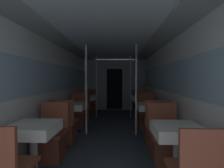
{
  "coord_description": "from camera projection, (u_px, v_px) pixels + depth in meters",
  "views": [
    {
      "loc": [
        0.19,
        -1.49,
        1.29
      ],
      "look_at": [
        0.02,
        2.52,
        1.16
      ],
      "focal_mm": 28.0,
      "sensor_mm": 36.0,
      "label": 1
    }
  ],
  "objects": [
    {
      "name": "support_pole_left_1",
      "position": [
        86.0,
        90.0,
        4.02
      ],
      "size": [
        0.04,
        0.04,
        2.06
      ],
      "color": "silver",
      "rests_on": "ground_plane"
    },
    {
      "name": "support_pole_left_2",
      "position": [
        96.0,
        86.0,
        5.84
      ],
      "size": [
        0.04,
        0.04,
        2.06
      ],
      "color": "silver",
      "rests_on": "ground_plane"
    },
    {
      "name": "dining_table_left_0",
      "position": [
        33.0,
        132.0,
        2.22
      ],
      "size": [
        0.58,
        0.58,
        0.71
      ],
      "color": "#4C4C51",
      "rests_on": "ground_plane"
    },
    {
      "name": "dining_table_left_2",
      "position": [
        87.0,
        99.0,
        5.86
      ],
      "size": [
        0.58,
        0.58,
        0.71
      ],
      "color": "#4C4C51",
      "rests_on": "ground_plane"
    },
    {
      "name": "ceiling_panel",
      "position": [
        111.0,
        45.0,
        4.21
      ],
      "size": [
        2.54,
        8.3,
        0.07
      ],
      "color": "silver",
      "rests_on": "wall_left"
    },
    {
      "name": "chair_right_near_1",
      "position": [
        156.0,
        130.0,
        3.41
      ],
      "size": [
        0.47,
        0.47,
        0.89
      ],
      "color": "brown",
      "rests_on": "ground_plane"
    },
    {
      "name": "dining_table_left_1",
      "position": [
        72.0,
        108.0,
        4.04
      ],
      "size": [
        0.58,
        0.58,
        0.71
      ],
      "color": "#4C4C51",
      "rests_on": "ground_plane"
    },
    {
      "name": "support_pole_right_2",
      "position": [
        131.0,
        86.0,
        5.79
      ],
      "size": [
        0.04,
        0.04,
        2.06
      ],
      "color": "silver",
      "rests_on": "ground_plane"
    },
    {
      "name": "chair_right_far_1",
      "position": [
        147.0,
        117.0,
        4.54
      ],
      "size": [
        0.47,
        0.47,
        0.89
      ],
      "rotation": [
        0.0,
        0.0,
        3.14
      ],
      "color": "brown",
      "rests_on": "ground_plane"
    },
    {
      "name": "chair_right_far_0",
      "position": [
        165.0,
        143.0,
        2.72
      ],
      "size": [
        0.47,
        0.47,
        0.89
      ],
      "rotation": [
        0.0,
        0.0,
        3.14
      ],
      "color": "brown",
      "rests_on": "ground_plane"
    },
    {
      "name": "chair_left_near_1",
      "position": [
        65.0,
        129.0,
        3.49
      ],
      "size": [
        0.47,
        0.47,
        0.89
      ],
      "color": "brown",
      "rests_on": "ground_plane"
    },
    {
      "name": "chair_left_far_2",
      "position": [
        90.0,
        106.0,
        6.44
      ],
      "size": [
        0.47,
        0.47,
        0.89
      ],
      "rotation": [
        0.0,
        0.0,
        3.14
      ],
      "color": "brown",
      "rests_on": "ground_plane"
    },
    {
      "name": "chair_left_far_1",
      "position": [
        78.0,
        117.0,
        4.62
      ],
      "size": [
        0.47,
        0.47,
        0.89
      ],
      "rotation": [
        0.0,
        0.0,
        3.14
      ],
      "color": "brown",
      "rests_on": "ground_plane"
    },
    {
      "name": "dining_table_right_2",
      "position": [
        141.0,
        99.0,
        5.79
      ],
      "size": [
        0.58,
        0.58,
        0.71
      ],
      "color": "#4C4C51",
      "rests_on": "ground_plane"
    },
    {
      "name": "bulkhead_far",
      "position": [
        115.0,
        85.0,
        7.2
      ],
      "size": [
        2.49,
        0.09,
        2.06
      ],
      "color": "gray",
      "rests_on": "ground_plane"
    },
    {
      "name": "dining_table_right_1",
      "position": [
        150.0,
        109.0,
        3.97
      ],
      "size": [
        0.58,
        0.58,
        0.71
      ],
      "color": "#4C4C51",
      "rests_on": "ground_plane"
    },
    {
      "name": "chair_right_far_2",
      "position": [
        139.0,
        106.0,
        6.36
      ],
      "size": [
        0.47,
        0.47,
        0.89
      ],
      "rotation": [
        0.0,
        0.0,
        3.14
      ],
      "color": "brown",
      "rests_on": "ground_plane"
    },
    {
      "name": "wall_right",
      "position": [
        164.0,
        88.0,
        4.19
      ],
      "size": [
        0.05,
        8.3,
        2.06
      ],
      "color": "silver",
      "rests_on": "ground_plane"
    },
    {
      "name": "chair_left_near_2",
      "position": [
        83.0,
        112.0,
        5.31
      ],
      "size": [
        0.47,
        0.47,
        0.89
      ],
      "color": "brown",
      "rests_on": "ground_plane"
    },
    {
      "name": "chair_left_far_0",
      "position": [
        51.0,
        142.0,
        2.79
      ],
      "size": [
        0.47,
        0.47,
        0.89
      ],
      "rotation": [
        0.0,
        0.0,
        3.14
      ],
      "color": "brown",
      "rests_on": "ground_plane"
    },
    {
      "name": "chair_right_near_2",
      "position": [
        143.0,
        112.0,
        5.24
      ],
      "size": [
        0.47,
        0.47,
        0.89
      ],
      "color": "brown",
      "rests_on": "ground_plane"
    },
    {
      "name": "wall_left",
      "position": [
        60.0,
        87.0,
        4.29
      ],
      "size": [
        0.05,
        8.3,
        2.06
      ],
      "color": "silver",
      "rests_on": "ground_plane"
    },
    {
      "name": "dining_table_right_0",
      "position": [
        177.0,
        134.0,
        2.15
      ],
      "size": [
        0.58,
        0.58,
        0.71
      ],
      "color": "#4C4C51",
      "rests_on": "ground_plane"
    },
    {
      "name": "support_pole_right_1",
      "position": [
        136.0,
        90.0,
        3.97
      ],
      "size": [
        0.04,
        0.04,
        2.06
      ],
      "color": "silver",
      "rests_on": "ground_plane"
    }
  ]
}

